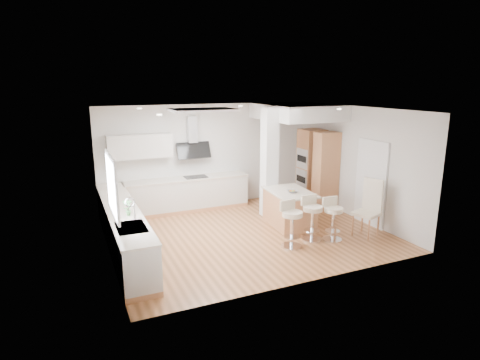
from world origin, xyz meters
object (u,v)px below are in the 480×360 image
peninsula (289,208)px  dining_chair (370,205)px  bar_stool_a (291,222)px  bar_stool_c (333,217)px  bar_stool_b (312,216)px

peninsula → dining_chair: 1.84m
bar_stool_a → bar_stool_c: size_ratio=1.04×
bar_stool_b → bar_stool_c: bar_stool_b is taller
bar_stool_b → peninsula: bearing=87.0°
peninsula → bar_stool_c: bar_stool_c is taller
dining_chair → bar_stool_b: bearing=150.1°
peninsula → bar_stool_a: bearing=-113.6°
bar_stool_c → dining_chair: dining_chair is taller
bar_stool_c → dining_chair: 0.95m
peninsula → bar_stool_c: (0.37, -1.20, 0.10)m
bar_stool_b → bar_stool_a: bearing=-166.7°
dining_chair → bar_stool_a: bearing=158.0°
peninsula → bar_stool_c: bearing=-67.4°
peninsula → bar_stool_c: size_ratio=1.55×
bar_stool_a → bar_stool_b: size_ratio=1.01×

